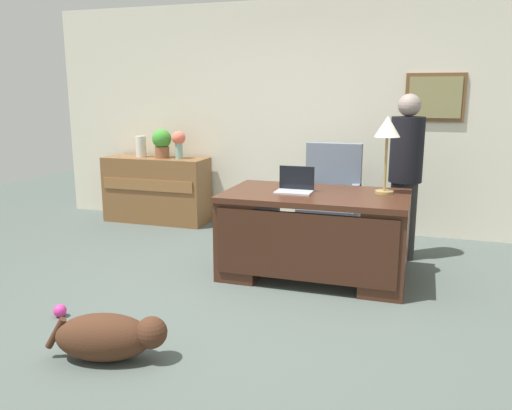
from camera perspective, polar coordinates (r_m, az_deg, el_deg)
ground_plane at (r=4.15m, az=-0.54°, el=-11.07°), size 12.00×12.00×0.00m
back_wall at (r=6.33m, az=7.07°, el=9.54°), size 7.00×0.16×2.70m
desk at (r=4.69m, az=6.39°, el=-3.01°), size 1.61×0.95×0.77m
credenza at (r=6.81m, az=-10.81°, el=1.68°), size 1.33×0.50×0.83m
armchair at (r=5.66m, az=8.15°, el=0.40°), size 0.60×0.59×1.10m
person_standing at (r=5.31m, az=16.04°, el=3.08°), size 0.32×0.32×1.63m
dog_lying at (r=3.46m, az=-15.80°, el=-13.72°), size 0.77×0.44×0.30m
laptop at (r=4.65m, az=4.31°, el=2.12°), size 0.32×0.22×0.22m
desk_lamp at (r=4.65m, az=14.21°, el=7.79°), size 0.22×0.22×0.68m
vase_with_flowers at (r=6.57m, az=-8.47°, el=6.95°), size 0.17×0.17×0.34m
vase_empty at (r=6.83m, az=-12.50°, el=6.28°), size 0.13×0.13×0.27m
potted_plant at (r=6.68m, az=-10.29°, el=6.81°), size 0.24×0.24×0.36m
dog_toy_ball at (r=4.22m, az=-20.70°, el=-10.79°), size 0.10×0.10×0.10m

